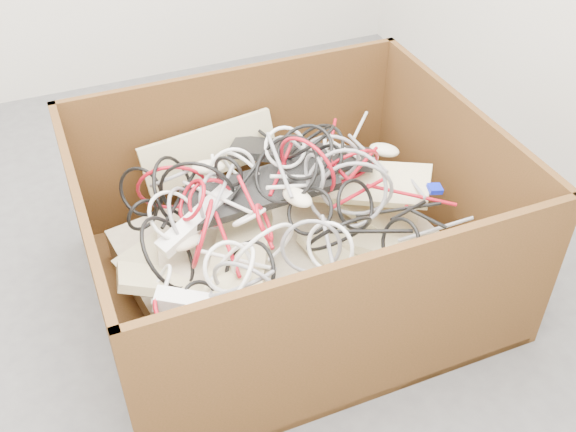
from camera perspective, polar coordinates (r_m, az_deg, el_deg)
name	(u,v)px	position (r m, az deg, el deg)	size (l,w,h in m)	color
ground	(204,269)	(2.44, -7.05, -4.47)	(3.00, 3.00, 0.00)	#49494B
cardboard_box	(285,257)	(2.26, -0.22, -3.44)	(1.26, 1.05, 0.60)	#3A280E
keyboard_pile	(292,219)	(2.20, 0.32, -0.22)	(1.16, 0.97, 0.39)	beige
mice_scatter	(298,218)	(2.08, 0.85, -0.17)	(0.89, 0.65, 0.21)	beige
power_strip_left	(197,219)	(2.08, -7.68, -0.27)	(0.29, 0.05, 0.04)	white
power_strip_right	(212,307)	(1.84, -6.38, -7.64)	(0.31, 0.06, 0.04)	white
vga_plug	(435,189)	(2.25, 12.25, 2.26)	(0.04, 0.04, 0.02)	#0E1ED5
cable_tangle	(261,206)	(2.05, -2.25, 0.84)	(1.06, 0.88, 0.44)	gray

